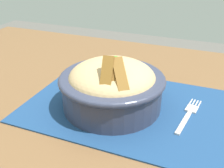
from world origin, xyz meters
name	(u,v)px	position (x,y,z in m)	size (l,w,h in m)	color
table	(137,139)	(0.00, 0.00, 0.70)	(1.39, 0.81, 0.78)	brown
placemat	(126,105)	(-0.03, 0.00, 0.78)	(0.40, 0.29, 0.00)	navy
bowl	(112,84)	(-0.05, -0.01, 0.83)	(0.21, 0.21, 0.12)	#2D3347
fork	(189,114)	(0.10, 0.01, 0.78)	(0.03, 0.13, 0.00)	#B5B5B5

